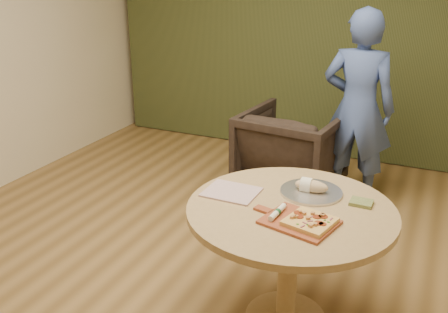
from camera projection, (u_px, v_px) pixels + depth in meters
room_shell at (198, 80)px, 2.67m from camera, size 5.04×6.04×2.84m
curtain at (327, 24)px, 5.13m from camera, size 4.80×0.14×2.78m
pedestal_table at (290, 230)px, 2.75m from camera, size 1.14×1.14×0.75m
pizza_paddle at (298, 221)px, 2.54m from camera, size 0.47×0.36×0.01m
flatbread_pizza at (310, 221)px, 2.50m from camera, size 0.27×0.27×0.04m
cutlery_roll at (277, 212)px, 2.59m from camera, size 0.05×0.20×0.03m
newspaper at (231, 192)px, 2.87m from camera, size 0.30×0.25×0.01m
serving_tray at (311, 192)px, 2.87m from camera, size 0.36×0.36×0.02m
bread_roll at (310, 186)px, 2.86m from camera, size 0.19×0.09×0.09m
green_packet at (361, 203)px, 2.73m from camera, size 0.12×0.10×0.02m
armchair at (292, 148)px, 4.50m from camera, size 0.92×0.87×0.86m
person_standing at (358, 109)px, 4.21m from camera, size 0.61×0.41×1.67m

